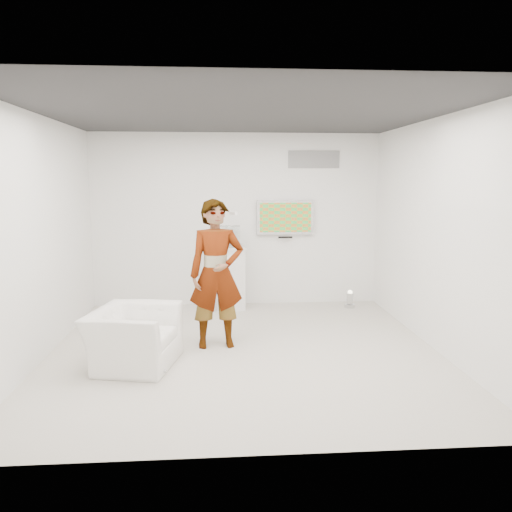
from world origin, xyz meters
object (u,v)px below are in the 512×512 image
at_px(pedestal, 230,278).
at_px(floor_uplight, 350,299).
at_px(person, 217,274).
at_px(tv, 285,217).
at_px(armchair, 134,337).

height_order(pedestal, floor_uplight, pedestal).
xyz_separation_m(person, floor_uplight, (2.30, 1.85, -0.84)).
relative_size(tv, floor_uplight, 3.46).
distance_m(person, armchair, 1.34).
bearing_deg(person, floor_uplight, 32.73).
distance_m(tv, floor_uplight, 1.82).
bearing_deg(floor_uplight, pedestal, 177.58).
height_order(tv, armchair, tv).
relative_size(pedestal, floor_uplight, 3.74).
distance_m(tv, person, 2.59).
bearing_deg(person, tv, 55.50).
xyz_separation_m(tv, pedestal, (-0.98, -0.28, -1.01)).
xyz_separation_m(armchair, pedestal, (1.21, 2.57, 0.20)).
relative_size(person, armchair, 1.86).
xyz_separation_m(person, armchair, (-0.99, -0.63, -0.64)).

